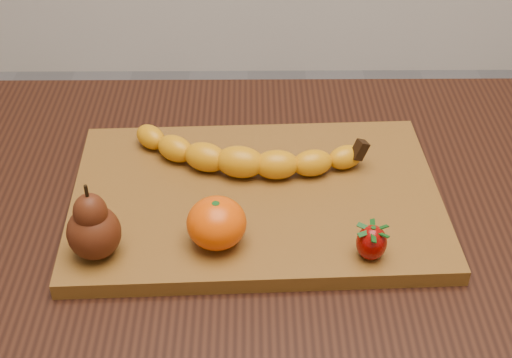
{
  "coord_description": "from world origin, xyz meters",
  "views": [
    {
      "loc": [
        0.01,
        -0.65,
        1.33
      ],
      "look_at": [
        0.02,
        0.04,
        0.8
      ],
      "focal_mm": 50.0,
      "sensor_mm": 36.0,
      "label": 1
    }
  ],
  "objects_px": {
    "table": "(242,281)",
    "pear": "(92,221)",
    "cutting_board": "(256,198)",
    "mandarin": "(217,223)"
  },
  "relations": [
    {
      "from": "table",
      "to": "pear",
      "type": "bearing_deg",
      "value": -156.69
    },
    {
      "from": "cutting_board",
      "to": "pear",
      "type": "relative_size",
      "value": 4.87
    },
    {
      "from": "pear",
      "to": "mandarin",
      "type": "relative_size",
      "value": 1.38
    },
    {
      "from": "pear",
      "to": "mandarin",
      "type": "distance_m",
      "value": 0.13
    },
    {
      "from": "cutting_board",
      "to": "mandarin",
      "type": "height_order",
      "value": "mandarin"
    },
    {
      "from": "table",
      "to": "cutting_board",
      "type": "relative_size",
      "value": 2.22
    },
    {
      "from": "pear",
      "to": "mandarin",
      "type": "bearing_deg",
      "value": 6.72
    },
    {
      "from": "cutting_board",
      "to": "mandarin",
      "type": "distance_m",
      "value": 0.11
    },
    {
      "from": "cutting_board",
      "to": "table",
      "type": "bearing_deg",
      "value": -118.3
    },
    {
      "from": "cutting_board",
      "to": "mandarin",
      "type": "relative_size",
      "value": 6.72
    }
  ]
}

